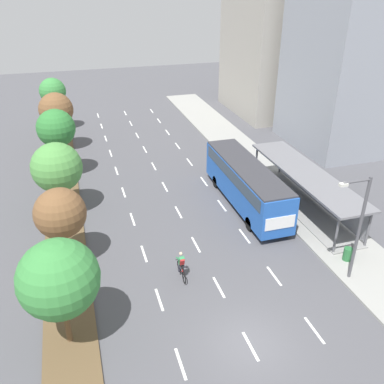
{
  "coord_description": "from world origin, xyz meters",
  "views": [
    {
      "loc": [
        -6.79,
        -12.85,
        15.82
      ],
      "look_at": [
        1.27,
        13.81,
        1.2
      ],
      "focal_mm": 38.53,
      "sensor_mm": 36.0,
      "label": 1
    }
  ],
  "objects_px": {
    "bus": "(246,181)",
    "cyclist": "(181,266)",
    "bus_shelter": "(308,186)",
    "median_tree_second": "(60,213)",
    "trash_bin": "(347,254)",
    "median_tree_third": "(57,168)",
    "median_tree_nearest": "(59,279)",
    "median_tree_fifth": "(56,110)",
    "median_tree_farthest": "(53,91)",
    "streetlight": "(358,223)",
    "median_tree_fourth": "(56,128)"
  },
  "relations": [
    {
      "from": "median_tree_nearest",
      "to": "streetlight",
      "type": "distance_m",
      "value": 15.72
    },
    {
      "from": "median_tree_nearest",
      "to": "median_tree_second",
      "type": "height_order",
      "value": "median_tree_nearest"
    },
    {
      "from": "bus",
      "to": "trash_bin",
      "type": "height_order",
      "value": "bus"
    },
    {
      "from": "median_tree_fifth",
      "to": "trash_bin",
      "type": "relative_size",
      "value": 6.83
    },
    {
      "from": "median_tree_second",
      "to": "streetlight",
      "type": "relative_size",
      "value": 0.76
    },
    {
      "from": "median_tree_fourth",
      "to": "streetlight",
      "type": "relative_size",
      "value": 0.92
    },
    {
      "from": "median_tree_nearest",
      "to": "median_tree_fourth",
      "type": "bearing_deg",
      "value": 89.6
    },
    {
      "from": "median_tree_farthest",
      "to": "streetlight",
      "type": "height_order",
      "value": "streetlight"
    },
    {
      "from": "median_tree_fifth",
      "to": "median_tree_second",
      "type": "bearing_deg",
      "value": -90.12
    },
    {
      "from": "median_tree_fifth",
      "to": "median_tree_fourth",
      "type": "bearing_deg",
      "value": -90.22
    },
    {
      "from": "streetlight",
      "to": "cyclist",
      "type": "bearing_deg",
      "value": 162.0
    },
    {
      "from": "cyclist",
      "to": "median_tree_second",
      "type": "height_order",
      "value": "median_tree_second"
    },
    {
      "from": "median_tree_third",
      "to": "median_tree_fourth",
      "type": "height_order",
      "value": "median_tree_fourth"
    },
    {
      "from": "bus",
      "to": "median_tree_fifth",
      "type": "relative_size",
      "value": 1.94
    },
    {
      "from": "median_tree_fourth",
      "to": "median_tree_farthest",
      "type": "height_order",
      "value": "median_tree_fourth"
    },
    {
      "from": "median_tree_nearest",
      "to": "median_tree_farthest",
      "type": "distance_m",
      "value": 32.46
    },
    {
      "from": "streetlight",
      "to": "median_tree_fifth",
      "type": "bearing_deg",
      "value": 121.07
    },
    {
      "from": "median_tree_farthest",
      "to": "trash_bin",
      "type": "distance_m",
      "value": 35.4
    },
    {
      "from": "cyclist",
      "to": "median_tree_fourth",
      "type": "height_order",
      "value": "median_tree_fourth"
    },
    {
      "from": "bus",
      "to": "median_tree_farthest",
      "type": "height_order",
      "value": "median_tree_farthest"
    },
    {
      "from": "median_tree_farthest",
      "to": "cyclist",
      "type": "bearing_deg",
      "value": -77.29
    },
    {
      "from": "bus_shelter",
      "to": "median_tree_second",
      "type": "relative_size",
      "value": 2.57
    },
    {
      "from": "bus_shelter",
      "to": "median_tree_nearest",
      "type": "relative_size",
      "value": 2.28
    },
    {
      "from": "median_tree_third",
      "to": "median_tree_fourth",
      "type": "xyz_separation_m",
      "value": [
        0.12,
        6.49,
        0.79
      ]
    },
    {
      "from": "cyclist",
      "to": "median_tree_second",
      "type": "bearing_deg",
      "value": 152.26
    },
    {
      "from": "median_tree_fifth",
      "to": "streetlight",
      "type": "xyz_separation_m",
      "value": [
        15.56,
        -25.83,
        -0.37
      ]
    },
    {
      "from": "median_tree_second",
      "to": "median_tree_fifth",
      "type": "bearing_deg",
      "value": 89.88
    },
    {
      "from": "median_tree_fourth",
      "to": "median_tree_third",
      "type": "bearing_deg",
      "value": -91.04
    },
    {
      "from": "median_tree_fourth",
      "to": "trash_bin",
      "type": "distance_m",
      "value": 24.73
    },
    {
      "from": "median_tree_third",
      "to": "trash_bin",
      "type": "height_order",
      "value": "median_tree_third"
    },
    {
      "from": "median_tree_fourth",
      "to": "bus",
      "type": "bearing_deg",
      "value": -34.77
    },
    {
      "from": "bus_shelter",
      "to": "median_tree_second",
      "type": "distance_m",
      "value": 17.89
    },
    {
      "from": "median_tree_third",
      "to": "trash_bin",
      "type": "bearing_deg",
      "value": -34.28
    },
    {
      "from": "bus_shelter",
      "to": "cyclist",
      "type": "relative_size",
      "value": 7.02
    },
    {
      "from": "median_tree_fourth",
      "to": "bus_shelter",
      "type": "bearing_deg",
      "value": -32.07
    },
    {
      "from": "median_tree_nearest",
      "to": "median_tree_fifth",
      "type": "relative_size",
      "value": 0.97
    },
    {
      "from": "bus_shelter",
      "to": "median_tree_nearest",
      "type": "bearing_deg",
      "value": -154.81
    },
    {
      "from": "median_tree_fourth",
      "to": "median_tree_fifth",
      "type": "height_order",
      "value": "median_tree_fourth"
    },
    {
      "from": "bus",
      "to": "cyclist",
      "type": "height_order",
      "value": "bus"
    },
    {
      "from": "bus_shelter",
      "to": "bus",
      "type": "relative_size",
      "value": 1.13
    },
    {
      "from": "median_tree_fourth",
      "to": "median_tree_fifth",
      "type": "relative_size",
      "value": 1.03
    },
    {
      "from": "cyclist",
      "to": "streetlight",
      "type": "xyz_separation_m",
      "value": [
        9.21,
        -2.99,
        3.1
      ]
    },
    {
      "from": "cyclist",
      "to": "trash_bin",
      "type": "relative_size",
      "value": 2.14
    },
    {
      "from": "median_tree_farthest",
      "to": "median_tree_fifth",
      "type": "bearing_deg",
      "value": -87.67
    },
    {
      "from": "bus",
      "to": "median_tree_third",
      "type": "height_order",
      "value": "median_tree_third"
    },
    {
      "from": "trash_bin",
      "to": "cyclist",
      "type": "bearing_deg",
      "value": 171.37
    },
    {
      "from": "cyclist",
      "to": "median_tree_farthest",
      "type": "xyz_separation_m",
      "value": [
        -6.61,
        29.32,
        3.74
      ]
    },
    {
      "from": "median_tree_fifth",
      "to": "trash_bin",
      "type": "distance_m",
      "value": 29.73
    },
    {
      "from": "median_tree_fifth",
      "to": "median_tree_farthest",
      "type": "bearing_deg",
      "value": 92.33
    },
    {
      "from": "bus_shelter",
      "to": "streetlight",
      "type": "distance_m",
      "value": 8.75
    }
  ]
}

